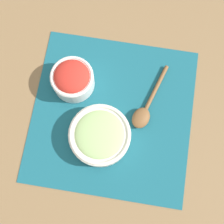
% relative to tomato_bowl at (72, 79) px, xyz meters
% --- Properties ---
extents(ground_plane, '(3.00, 3.00, 0.00)m').
position_rel_tomato_bowl_xyz_m(ground_plane, '(-0.13, 0.08, -0.05)').
color(ground_plane, olive).
extents(placemat, '(0.47, 0.48, 0.00)m').
position_rel_tomato_bowl_xyz_m(placemat, '(-0.13, 0.08, -0.04)').
color(placemat, '#195B6B').
rests_on(placemat, ground_plane).
extents(tomato_bowl, '(0.13, 0.13, 0.08)m').
position_rel_tomato_bowl_xyz_m(tomato_bowl, '(0.00, 0.00, 0.00)').
color(tomato_bowl, white).
rests_on(tomato_bowl, placemat).
extents(cucumber_bowl, '(0.18, 0.18, 0.06)m').
position_rel_tomato_bowl_xyz_m(cucumber_bowl, '(-0.11, 0.15, -0.01)').
color(cucumber_bowl, silver).
rests_on(cucumber_bowl, placemat).
extents(wooden_spoon, '(0.10, 0.22, 0.03)m').
position_rel_tomato_bowl_xyz_m(wooden_spoon, '(-0.22, 0.06, -0.03)').
color(wooden_spoon, brown).
rests_on(wooden_spoon, placemat).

